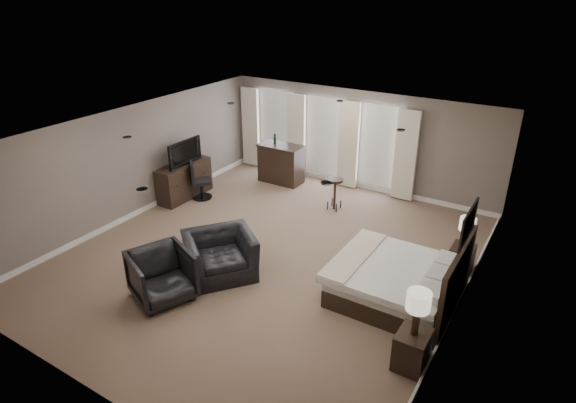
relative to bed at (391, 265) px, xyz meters
The scene contains 16 objects.
room 2.66m from the bed, behind, with size 7.60×8.60×2.64m.
window_bay 5.51m from the bed, 130.81° to the left, with size 5.25×0.20×2.30m.
bed is the anchor object (origin of this frame).
nightstand_near 1.74m from the bed, 58.46° to the right, with size 0.44×0.54×0.59m, color black.
nightstand_far 1.74m from the bed, 58.46° to the left, with size 0.41×0.50×0.55m, color black.
lamp_near 1.73m from the bed, 58.46° to the right, with size 0.34×0.34×0.70m, color beige.
lamp_far 1.71m from the bed, 58.46° to the left, with size 0.30×0.30×0.61m, color beige.
wall_art 1.57m from the bed, ahead, with size 0.04×0.96×0.56m, color slate.
dresser 6.17m from the bed, 167.80° to the left, with size 0.50×1.56×0.91m, color black.
tv 6.18m from the bed, 167.80° to the left, with size 1.10×0.63×0.14m, color black.
armchair_near 3.15m from the bed, 161.10° to the right, with size 1.27×0.83×1.11m, color black.
armchair_far 3.99m from the bed, 147.40° to the right, with size 0.98×0.92×1.01m, color black.
bar_counter 5.66m from the bed, 142.23° to the left, with size 1.23×0.64×1.07m, color black.
bar_stool_left 6.09m from the bed, 141.62° to the left, with size 0.34×0.34×0.72m, color black.
bar_stool_right 3.63m from the bed, 132.23° to the left, with size 0.38×0.38×0.79m, color black.
desk_chair 5.80m from the bed, 165.39° to the left, with size 0.50×0.50×0.98m, color black.
Camera 1 is at (4.78, -7.00, 5.16)m, focal length 30.00 mm.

